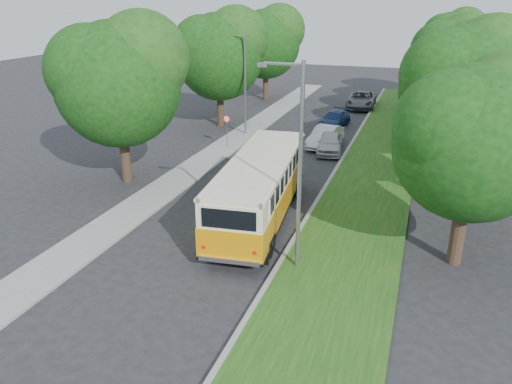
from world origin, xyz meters
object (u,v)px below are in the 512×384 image
(lamppost_far, at_px, (244,81))
(car_blue, at_px, (335,119))
(car_white, at_px, (325,137))
(car_grey, at_px, (361,100))
(car_silver, at_px, (330,143))
(lamppost_near, at_px, (298,163))
(vintage_bus, at_px, (260,190))

(lamppost_far, xyz_separation_m, car_blue, (6.12, 4.84, -3.50))
(lamppost_far, relative_size, car_white, 1.73)
(lamppost_far, bearing_deg, car_grey, 61.32)
(car_silver, bearing_deg, car_grey, 82.19)
(lamppost_near, xyz_separation_m, vintage_bus, (-2.73, 3.83, -2.80))
(lamppost_far, height_order, car_silver, lamppost_far)
(lamppost_far, bearing_deg, vintage_bus, -67.18)
(car_white, xyz_separation_m, car_grey, (0.60, 14.27, 0.05))
(lamppost_near, xyz_separation_m, car_blue, (-2.78, 23.34, -3.75))
(car_white, relative_size, car_blue, 1.02)
(lamppost_near, relative_size, car_silver, 1.96)
(lamppost_near, distance_m, car_grey, 31.84)
(vintage_bus, bearing_deg, car_grey, 82.17)
(car_silver, distance_m, car_white, 1.47)
(car_white, bearing_deg, car_blue, 101.68)
(vintage_bus, xyz_separation_m, car_silver, (0.99, 12.14, -0.88))
(lamppost_near, bearing_deg, car_white, 97.73)
(car_blue, xyz_separation_m, car_grey, (1.04, 8.24, 0.15))
(vintage_bus, xyz_separation_m, car_white, (0.38, 13.48, -0.86))
(lamppost_near, bearing_deg, vintage_bus, 125.50)
(lamppost_far, relative_size, car_silver, 1.84)
(car_blue, bearing_deg, lamppost_far, -133.81)
(vintage_bus, height_order, car_grey, vintage_bus)
(lamppost_near, relative_size, vintage_bus, 0.76)
(car_blue, bearing_deg, vintage_bus, -82.01)
(lamppost_near, distance_m, car_white, 17.85)
(car_grey, bearing_deg, lamppost_near, -89.22)
(car_white, bearing_deg, lamppost_far, 177.25)
(vintage_bus, height_order, car_silver, vintage_bus)
(car_silver, xyz_separation_m, car_blue, (-1.05, 7.38, -0.08))
(vintage_bus, xyz_separation_m, car_grey, (0.98, 27.75, -0.80))
(lamppost_near, height_order, car_white, lamppost_near)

